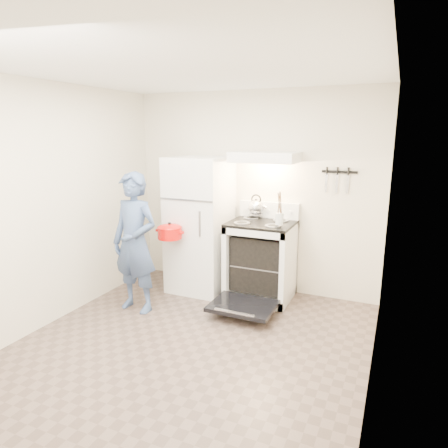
{
  "coord_description": "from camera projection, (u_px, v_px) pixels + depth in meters",
  "views": [
    {
      "loc": [
        1.69,
        -2.94,
        1.98
      ],
      "look_at": [
        -0.05,
        1.0,
        1.0
      ],
      "focal_mm": 32.0,
      "sensor_mm": 36.0,
      "label": 1
    }
  ],
  "objects": [
    {
      "name": "floor",
      "position": [
        186.0,
        350.0,
        3.73
      ],
      "size": [
        3.6,
        3.6,
        0.0
      ],
      "primitive_type": "plane",
      "color": "brown",
      "rests_on": "ground"
    },
    {
      "name": "back_wall",
      "position": [
        253.0,
        192.0,
        5.05
      ],
      "size": [
        3.2,
        0.02,
        2.5
      ],
      "primitive_type": "cube",
      "color": "beige",
      "rests_on": "ground"
    },
    {
      "name": "refrigerator",
      "position": [
        200.0,
        225.0,
        5.06
      ],
      "size": [
        0.7,
        0.7,
        1.7
      ],
      "primitive_type": "cube",
      "color": "white",
      "rests_on": "floor"
    },
    {
      "name": "stove_body",
      "position": [
        261.0,
        261.0,
        4.85
      ],
      "size": [
        0.76,
        0.65,
        0.92
      ],
      "primitive_type": "cube",
      "color": "white",
      "rests_on": "floor"
    },
    {
      "name": "cooktop",
      "position": [
        262.0,
        223.0,
        4.74
      ],
      "size": [
        0.76,
        0.65,
        0.03
      ],
      "primitive_type": "cube",
      "color": "black",
      "rests_on": "stove_body"
    },
    {
      "name": "backsplash",
      "position": [
        269.0,
        210.0,
        4.97
      ],
      "size": [
        0.76,
        0.07,
        0.2
      ],
      "primitive_type": "cube",
      "color": "white",
      "rests_on": "cooktop"
    },
    {
      "name": "oven_door",
      "position": [
        243.0,
        306.0,
        4.39
      ],
      "size": [
        0.7,
        0.54,
        0.04
      ],
      "primitive_type": "cube",
      "color": "black",
      "rests_on": "floor"
    },
    {
      "name": "oven_rack",
      "position": [
        261.0,
        263.0,
        4.85
      ],
      "size": [
        0.6,
        0.52,
        0.01
      ],
      "primitive_type": "cube",
      "color": "gray",
      "rests_on": "stove_body"
    },
    {
      "name": "range_hood",
      "position": [
        265.0,
        157.0,
        4.64
      ],
      "size": [
        0.76,
        0.5,
        0.12
      ],
      "primitive_type": "cube",
      "color": "white",
      "rests_on": "back_wall"
    },
    {
      "name": "knife_strip",
      "position": [
        340.0,
        172.0,
        4.56
      ],
      "size": [
        0.4,
        0.02,
        0.03
      ],
      "primitive_type": "cube",
      "color": "black",
      "rests_on": "back_wall"
    },
    {
      "name": "pizza_stone",
      "position": [
        258.0,
        263.0,
        4.8
      ],
      "size": [
        0.32,
        0.32,
        0.02
      ],
      "primitive_type": "cylinder",
      "color": "#7E6245",
      "rests_on": "oven_rack"
    },
    {
      "name": "tea_kettle",
      "position": [
        256.0,
        206.0,
        4.96
      ],
      "size": [
        0.24,
        0.2,
        0.29
      ],
      "primitive_type": null,
      "color": "silver",
      "rests_on": "cooktop"
    },
    {
      "name": "utensil_jar",
      "position": [
        279.0,
        219.0,
        4.47
      ],
      "size": [
        0.11,
        0.11,
        0.13
      ],
      "primitive_type": "cylinder",
      "rotation": [
        0.0,
        0.0,
        -0.32
      ],
      "color": "silver",
      "rests_on": "cooktop"
    },
    {
      "name": "person",
      "position": [
        135.0,
        243.0,
        4.44
      ],
      "size": [
        0.6,
        0.42,
        1.58
      ],
      "primitive_type": "imported",
      "rotation": [
        0.0,
        0.0,
        -0.07
      ],
      "color": "#334C6D",
      "rests_on": "floor"
    },
    {
      "name": "dutch_oven",
      "position": [
        170.0,
        233.0,
        4.71
      ],
      "size": [
        0.36,
        0.29,
        0.23
      ],
      "primitive_type": null,
      "color": "red",
      "rests_on": "person"
    }
  ]
}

